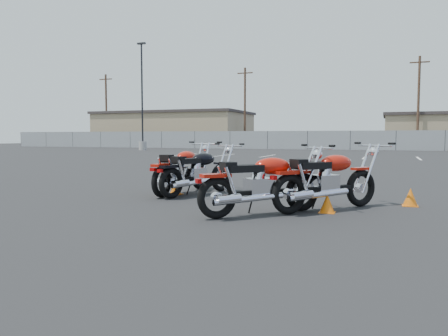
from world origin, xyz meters
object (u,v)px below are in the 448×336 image
(motorcycle_third_red, at_px, (261,183))
(motorcycle_rear_red, at_px, (327,180))
(motorcycle_front_red, at_px, (182,170))
(motorcycle_second_black, at_px, (198,172))

(motorcycle_third_red, bearing_deg, motorcycle_rear_red, 41.20)
(motorcycle_front_red, xyz_separation_m, motorcycle_second_black, (0.45, -0.15, -0.02))
(motorcycle_second_black, xyz_separation_m, motorcycle_third_red, (1.98, -1.89, 0.01))
(motorcycle_second_black, distance_m, motorcycle_third_red, 2.73)
(motorcycle_second_black, distance_m, motorcycle_rear_red, 3.10)
(motorcycle_front_red, distance_m, motorcycle_second_black, 0.47)
(motorcycle_front_red, relative_size, motorcycle_third_red, 1.19)
(motorcycle_third_red, distance_m, motorcycle_rear_red, 1.25)
(motorcycle_second_black, xyz_separation_m, motorcycle_rear_red, (2.92, -1.06, 0.02))
(motorcycle_front_red, height_order, motorcycle_rear_red, motorcycle_rear_red)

